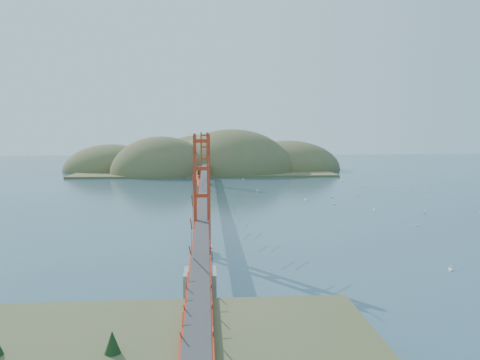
{
  "coord_description": "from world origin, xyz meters",
  "views": [
    {
      "loc": [
        0.44,
        -74.36,
        11.94
      ],
      "look_at": [
        5.82,
        0.0,
        4.1
      ],
      "focal_mm": 35.0,
      "sensor_mm": 36.0,
      "label": 1
    }
  ],
  "objects": [
    {
      "name": "sailboat_15",
      "position": [
        41.28,
        23.65,
        0.14
      ],
      "size": [
        0.43,
        0.5,
        0.57
      ],
      "color": "white",
      "rests_on": "ground"
    },
    {
      "name": "sailboat_14",
      "position": [
        28.32,
        9.49,
        0.16
      ],
      "size": [
        0.7,
        0.7,
        0.73
      ],
      "color": "white",
      "rests_on": "ground"
    },
    {
      "name": "sailboat_1",
      "position": [
        17.61,
        4.71,
        0.16
      ],
      "size": [
        0.62,
        0.66,
        0.74
      ],
      "color": "white",
      "rests_on": "ground"
    },
    {
      "name": "promontory",
      "position": [
        0.0,
        -48.5,
        0.12
      ],
      "size": [
        9.0,
        6.0,
        0.24
      ],
      "primitive_type": "cube",
      "color": "#59544C",
      "rests_on": "ground"
    },
    {
      "name": "sailboat_12",
      "position": [
        9.55,
        40.5,
        0.14
      ],
      "size": [
        0.51,
        0.47,
        0.57
      ],
      "color": "white",
      "rests_on": "ground"
    },
    {
      "name": "sailboat_17",
      "position": [
        34.97,
        23.46,
        0.14
      ],
      "size": [
        0.55,
        0.48,
        0.62
      ],
      "color": "white",
      "rests_on": "ground"
    },
    {
      "name": "sailboat_4",
      "position": [
        34.82,
        20.86,
        0.13
      ],
      "size": [
        0.52,
        0.52,
        0.56
      ],
      "color": "white",
      "rests_on": "ground"
    },
    {
      "name": "sailboat_0",
      "position": [
        25.88,
        -5.95,
        0.16
      ],
      "size": [
        0.58,
        0.64,
        0.72
      ],
      "color": "white",
      "rests_on": "ground"
    },
    {
      "name": "sailboat_8",
      "position": [
        43.03,
        12.86,
        0.14
      ],
      "size": [
        0.54,
        0.54,
        0.6
      ],
      "color": "white",
      "rests_on": "ground"
    },
    {
      "name": "sailboat_16",
      "position": [
        22.93,
        7.48,
        0.15
      ],
      "size": [
        0.6,
        0.55,
        0.67
      ],
      "color": "white",
      "rests_on": "ground"
    },
    {
      "name": "sailboat_10",
      "position": [
        21.36,
        -36.58,
        0.15
      ],
      "size": [
        0.54,
        0.61,
        0.7
      ],
      "color": "white",
      "rests_on": "ground"
    },
    {
      "name": "fort",
      "position": [
        0.4,
        -47.8,
        0.67
      ],
      "size": [
        3.7,
        2.3,
        1.75
      ],
      "color": "maroon",
      "rests_on": "ground"
    },
    {
      "name": "approach_viaduct",
      "position": [
        0.0,
        -51.91,
        2.55
      ],
      "size": [
        1.4,
        12.0,
        3.38
      ],
      "color": "red",
      "rests_on": "ground"
    },
    {
      "name": "sailboat_13",
      "position": [
        32.38,
        -8.85,
        0.15
      ],
      "size": [
        0.68,
        0.68,
        0.71
      ],
      "color": "white",
      "rests_on": "ground"
    },
    {
      "name": "far_headlands",
      "position": [
        2.21,
        68.52,
        0.0
      ],
      "size": [
        84.0,
        58.0,
        25.0
      ],
      "color": "brown",
      "rests_on": "ground"
    },
    {
      "name": "ground",
      "position": [
        0.0,
        0.0,
        0.0
      ],
      "size": [
        320.0,
        320.0,
        0.0
      ],
      "primitive_type": "plane",
      "color": "#315263",
      "rests_on": "ground"
    },
    {
      "name": "bridge",
      "position": [
        0.0,
        0.18,
        7.01
      ],
      "size": [
        2.2,
        94.4,
        12.0
      ],
      "color": "gray",
      "rests_on": "ground"
    },
    {
      "name": "sailboat_3",
      "position": [
        10.58,
        17.85,
        0.14
      ],
      "size": [
        0.51,
        0.46,
        0.58
      ],
      "color": "white",
      "rests_on": "ground"
    },
    {
      "name": "sailboat_6",
      "position": [
        26.98,
        -18.0,
        0.14
      ],
      "size": [
        0.58,
        0.58,
        0.61
      ],
      "color": "white",
      "rests_on": "ground"
    },
    {
      "name": "sailboat_9",
      "position": [
        43.56,
        19.65,
        0.14
      ],
      "size": [
        0.6,
        0.6,
        0.63
      ],
      "color": "white",
      "rests_on": "ground"
    },
    {
      "name": "sailboat_7",
      "position": [
        32.16,
        32.65,
        0.16
      ],
      "size": [
        0.64,
        0.55,
        0.74
      ],
      "color": "white",
      "rests_on": "ground"
    },
    {
      "name": "sailboat_2",
      "position": [
        21.25,
        -0.24,
        0.16
      ],
      "size": [
        0.66,
        0.66,
        0.74
      ],
      "color": "white",
      "rests_on": "ground"
    }
  ]
}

